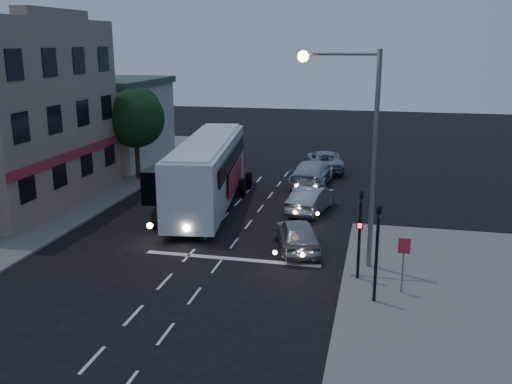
% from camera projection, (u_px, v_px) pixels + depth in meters
% --- Properties ---
extents(ground, '(120.00, 120.00, 0.00)m').
position_uv_depth(ground, '(173.00, 272.00, 23.97)').
color(ground, black).
extents(sidewalk_far, '(12.00, 50.00, 0.12)m').
position_uv_depth(sidewalk_far, '(16.00, 202.00, 34.23)').
color(sidewalk_far, slate).
rests_on(sidewalk_far, ground).
extents(road_markings, '(8.00, 30.55, 0.01)m').
position_uv_depth(road_markings, '(224.00, 247.00, 26.82)').
color(road_markings, silver).
rests_on(road_markings, ground).
extents(tour_bus, '(4.42, 13.31, 4.00)m').
position_uv_depth(tour_bus, '(208.00, 170.00, 33.01)').
color(tour_bus, white).
rests_on(tour_bus, ground).
extents(car_suv, '(2.94, 4.69, 1.49)m').
position_uv_depth(car_suv, '(297.00, 234.00, 26.39)').
color(car_suv, '#AAAAAA').
rests_on(car_suv, ground).
extents(car_sedan_a, '(2.48, 4.79, 1.50)m').
position_uv_depth(car_sedan_a, '(312.00, 199.00, 32.24)').
color(car_sedan_a, '#A5A5A6').
rests_on(car_sedan_a, ground).
extents(car_sedan_b, '(2.63, 5.88, 1.67)m').
position_uv_depth(car_sedan_b, '(312.00, 173.00, 38.21)').
color(car_sedan_b, silver).
rests_on(car_sedan_b, ground).
extents(car_sedan_c, '(3.38, 5.77, 1.51)m').
position_uv_depth(car_sedan_c, '(325.00, 161.00, 42.59)').
color(car_sedan_c, '#9B9EA8').
rests_on(car_sedan_c, ground).
extents(traffic_signal_main, '(0.25, 0.35, 4.10)m').
position_uv_depth(traffic_signal_main, '(360.00, 224.00, 22.49)').
color(traffic_signal_main, black).
rests_on(traffic_signal_main, sidewalk_near).
extents(traffic_signal_side, '(0.18, 0.15, 4.10)m').
position_uv_depth(traffic_signal_side, '(377.00, 242.00, 20.47)').
color(traffic_signal_side, black).
rests_on(traffic_signal_side, sidewalk_near).
extents(regulatory_sign, '(0.45, 0.12, 2.20)m').
position_uv_depth(regulatory_sign, '(404.00, 256.00, 21.38)').
color(regulatory_sign, slate).
rests_on(regulatory_sign, sidewalk_near).
extents(streetlight, '(3.32, 0.44, 9.00)m').
position_uv_depth(streetlight, '(359.00, 135.00, 23.03)').
color(streetlight, slate).
rests_on(streetlight, sidewalk_near).
extents(low_building_north, '(9.40, 9.40, 6.50)m').
position_uv_depth(low_building_north, '(100.00, 120.00, 44.80)').
color(low_building_north, beige).
rests_on(low_building_north, sidewalk_far).
extents(street_tree, '(4.00, 4.00, 6.20)m').
position_uv_depth(street_tree, '(135.00, 116.00, 38.71)').
color(street_tree, black).
rests_on(street_tree, sidewalk_far).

